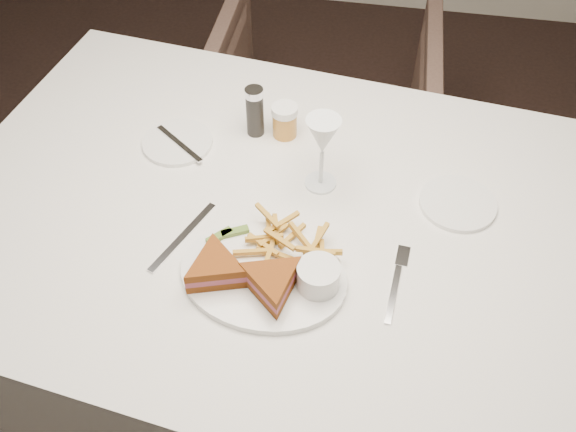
# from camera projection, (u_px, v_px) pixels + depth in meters

# --- Properties ---
(table) EXTENTS (1.60, 1.17, 0.75)m
(table) POSITION_uv_depth(u_px,v_px,m) (292.00, 315.00, 1.60)
(table) COLOR silver
(table) RESTS_ON ground
(chair_far) EXTENTS (0.73, 0.68, 0.73)m
(chair_far) POSITION_uv_depth(u_px,v_px,m) (322.00, 110.00, 2.16)
(chair_far) COLOR #4B372E
(chair_far) RESTS_ON ground
(table_setting) EXTENTS (0.79, 0.60, 0.18)m
(table_setting) POSITION_uv_depth(u_px,v_px,m) (280.00, 227.00, 1.25)
(table_setting) COLOR white
(table_setting) RESTS_ON table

